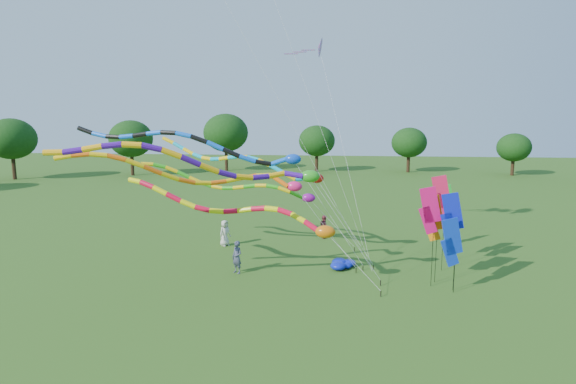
# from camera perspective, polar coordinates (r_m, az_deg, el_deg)

# --- Properties ---
(ground) EXTENTS (160.00, 160.00, 0.00)m
(ground) POSITION_cam_1_polar(r_m,az_deg,el_deg) (23.32, 4.35, -13.00)
(ground) COLOR #2A5516
(ground) RESTS_ON ground
(tree_ring) EXTENTS (117.62, 121.77, 9.35)m
(tree_ring) POSITION_cam_1_polar(r_m,az_deg,el_deg) (25.14, -11.45, 1.37)
(tree_ring) COLOR #382314
(tree_ring) RESTS_ON ground
(tube_kite_red) EXTENTS (13.66, 3.20, 5.82)m
(tube_kite_red) POSITION_cam_1_polar(r_m,az_deg,el_deg) (25.43, -4.39, -2.45)
(tube_kite_red) COLOR black
(tube_kite_red) RESTS_ON ground
(tube_kite_orange) EXTENTS (14.02, 5.04, 7.65)m
(tube_kite_orange) POSITION_cam_1_polar(r_m,az_deg,el_deg) (24.59, -9.12, 1.92)
(tube_kite_orange) COLOR black
(tube_kite_orange) RESTS_ON ground
(tube_kite_purple) EXTENTS (14.54, 5.03, 8.24)m
(tube_kite_purple) POSITION_cam_1_polar(r_m,az_deg,el_deg) (22.16, -8.09, 3.09)
(tube_kite_purple) COLOR black
(tube_kite_purple) RESTS_ON ground
(tube_kite_blue) EXTENTS (16.24, 1.12, 8.64)m
(tube_kite_blue) POSITION_cam_1_polar(r_m,az_deg,el_deg) (27.27, -9.37, 5.27)
(tube_kite_blue) COLOR black
(tube_kite_blue) RESTS_ON ground
(tube_kite_cyan) EXTENTS (13.88, 5.62, 7.74)m
(tube_kite_cyan) POSITION_cam_1_polar(r_m,az_deg,el_deg) (30.04, -4.34, 3.35)
(tube_kite_cyan) COLOR black
(tube_kite_cyan) RESTS_ON ground
(tube_kite_green) EXTENTS (13.91, 1.41, 6.23)m
(tube_kite_green) POSITION_cam_1_polar(r_m,az_deg,el_deg) (31.47, -5.02, 0.69)
(tube_kite_green) COLOR black
(tube_kite_green) RESTS_ON ground
(delta_kite_high_c) EXTENTS (5.54, 6.84, 14.49)m
(delta_kite_high_c) POSITION_cam_1_polar(r_m,az_deg,el_deg) (32.03, 3.71, 16.71)
(delta_kite_high_c) COLOR black
(delta_kite_high_c) RESTS_ON ground
(banner_pole_green) EXTENTS (1.16, 0.08, 4.74)m
(banner_pole_green) POSITION_cam_1_polar(r_m,az_deg,el_deg) (29.85, 18.15, -1.50)
(banner_pole_green) COLOR black
(banner_pole_green) RESTS_ON ground
(banner_pole_blue_b) EXTENTS (1.14, 0.39, 5.02)m
(banner_pole_blue_b) POSITION_cam_1_polar(r_m,az_deg,el_deg) (25.20, 18.84, -2.84)
(banner_pole_blue_b) COLOR black
(banner_pole_blue_b) RESTS_ON ground
(banner_pole_blue_a) EXTENTS (1.15, 0.32, 3.86)m
(banner_pole_blue_a) POSITION_cam_1_polar(r_m,az_deg,el_deg) (25.00, 18.80, -5.65)
(banner_pole_blue_a) COLOR black
(banner_pole_blue_a) RESTS_ON ground
(banner_pole_orange) EXTENTS (1.10, 0.54, 4.71)m
(banner_pole_orange) POSITION_cam_1_polar(r_m,az_deg,el_deg) (26.19, 16.81, -2.99)
(banner_pole_orange) COLOR black
(banner_pole_orange) RESTS_ON ground
(banner_pole_red) EXTENTS (1.16, 0.27, 5.49)m
(banner_pole_red) POSITION_cam_1_polar(r_m,az_deg,el_deg) (28.08, 17.64, -0.61)
(banner_pole_red) COLOR black
(banner_pole_red) RESTS_ON ground
(banner_pole_violet) EXTENTS (1.13, 0.44, 4.08)m
(banner_pole_violet) POSITION_cam_1_polar(r_m,az_deg,el_deg) (32.44, 16.59, -1.77)
(banner_pole_violet) COLOR black
(banner_pole_violet) RESTS_ON ground
(banner_pole_magenta_a) EXTENTS (1.16, 0.14, 5.24)m
(banner_pole_magenta_a) POSITION_cam_1_polar(r_m,az_deg,el_deg) (25.37, 16.42, -2.14)
(banner_pole_magenta_a) COLOR black
(banner_pole_magenta_a) RESTS_ON ground
(blue_nylon_heap) EXTENTS (1.13, 1.32, 0.47)m
(blue_nylon_heap) POSITION_cam_1_polar(r_m,az_deg,el_deg) (28.20, 6.99, -8.57)
(blue_nylon_heap) COLOR #0D1EB0
(blue_nylon_heap) RESTS_ON ground
(person_a) EXTENTS (0.96, 1.02, 1.75)m
(person_a) POSITION_cam_1_polar(r_m,az_deg,el_deg) (32.76, -7.50, -4.84)
(person_a) COLOR beige
(person_a) RESTS_ON ground
(person_b) EXTENTS (0.80, 0.74, 1.83)m
(person_b) POSITION_cam_1_polar(r_m,az_deg,el_deg) (27.18, -6.07, -7.69)
(person_b) COLOR #454761
(person_b) RESTS_ON ground
(person_c) EXTENTS (0.82, 0.94, 1.65)m
(person_c) POSITION_cam_1_polar(r_m,az_deg,el_deg) (34.58, 4.32, -4.11)
(person_c) COLOR #913445
(person_c) RESTS_ON ground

